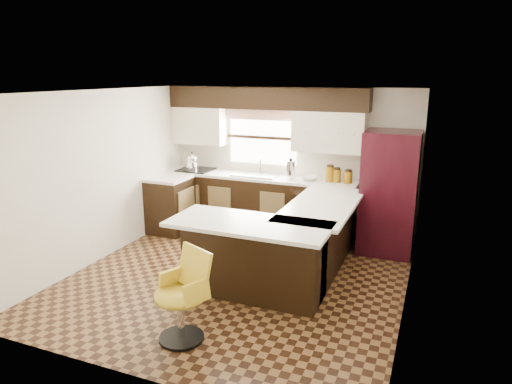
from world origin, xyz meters
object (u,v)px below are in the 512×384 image
at_px(peninsula_return, 254,259).
at_px(bar_chair, 180,297).
at_px(refrigerator, 389,193).
at_px(peninsula_long, 317,239).

height_order(peninsula_return, bar_chair, bar_chair).
xyz_separation_m(refrigerator, bar_chair, (-1.62, -3.24, -0.44)).
height_order(peninsula_long, bar_chair, bar_chair).
distance_m(peninsula_long, bar_chair, 2.32).
distance_m(refrigerator, bar_chair, 3.65).
bearing_deg(peninsula_return, bar_chair, -104.42).
relative_size(refrigerator, bar_chair, 1.94).
bearing_deg(bar_chair, refrigerator, 88.35).
distance_m(peninsula_return, bar_chair, 1.23).
bearing_deg(peninsula_return, refrigerator, 57.29).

